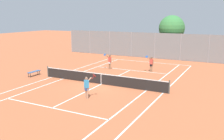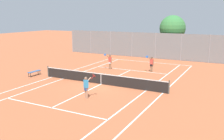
# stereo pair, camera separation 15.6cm
# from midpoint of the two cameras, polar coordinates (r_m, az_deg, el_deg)

# --- Properties ---
(ground_plane) EXTENTS (120.00, 120.00, 0.00)m
(ground_plane) POSITION_cam_midpoint_polar(r_m,az_deg,el_deg) (21.73, -2.31, -3.25)
(ground_plane) COLOR #B25B38
(court_line_markings) EXTENTS (11.10, 23.90, 0.01)m
(court_line_markings) POSITION_cam_midpoint_polar(r_m,az_deg,el_deg) (21.73, -2.31, -3.25)
(court_line_markings) COLOR white
(court_line_markings) RESTS_ON ground
(tennis_net) EXTENTS (12.00, 0.10, 1.07)m
(tennis_net) POSITION_cam_midpoint_polar(r_m,az_deg,el_deg) (21.60, -2.32, -1.95)
(tennis_net) COLOR #474C47
(tennis_net) RESTS_ON ground
(player_near_side) EXTENTS (0.84, 0.69, 1.77)m
(player_near_side) POSITION_cam_midpoint_polar(r_m,az_deg,el_deg) (17.89, -5.67, -3.67)
(player_near_side) COLOR tan
(player_near_side) RESTS_ON ground
(player_far_left) EXTENTS (0.82, 0.70, 1.77)m
(player_far_left) POSITION_cam_midpoint_polar(r_m,az_deg,el_deg) (27.54, -0.30, 2.08)
(player_far_left) COLOR #936B4C
(player_far_left) RESTS_ON ground
(player_far_right) EXTENTS (0.80, 0.71, 1.77)m
(player_far_right) POSITION_cam_midpoint_polar(r_m,az_deg,el_deg) (26.56, 9.19, 1.53)
(player_far_right) COLOR #936B4C
(player_far_right) RESTS_ON ground
(loose_tennis_ball_0) EXTENTS (0.07, 0.07, 0.07)m
(loose_tennis_ball_0) POSITION_cam_midpoint_polar(r_m,az_deg,el_deg) (32.60, 2.59, 2.09)
(loose_tennis_ball_0) COLOR #D1DB33
(loose_tennis_ball_0) RESTS_ON ground
(loose_tennis_ball_1) EXTENTS (0.07, 0.07, 0.07)m
(loose_tennis_ball_1) POSITION_cam_midpoint_polar(r_m,az_deg,el_deg) (26.73, 7.84, -0.31)
(loose_tennis_ball_1) COLOR #D1DB33
(loose_tennis_ball_1) RESTS_ON ground
(courtside_bench) EXTENTS (0.36, 1.50, 0.47)m
(courtside_bench) POSITION_cam_midpoint_polar(r_m,az_deg,el_deg) (25.74, -17.18, -0.39)
(courtside_bench) COLOR #33598C
(courtside_bench) RESTS_ON ground
(back_fence) EXTENTS (28.12, 0.08, 3.55)m
(back_fence) POSITION_cam_midpoint_polar(r_m,az_deg,el_deg) (34.95, 10.02, 5.49)
(back_fence) COLOR gray
(back_fence) RESTS_ON ground
(tree_behind_left) EXTENTS (3.62, 3.62, 5.89)m
(tree_behind_left) POSITION_cam_midpoint_polar(r_m,az_deg,el_deg) (36.49, 13.88, 9.11)
(tree_behind_left) COLOR brown
(tree_behind_left) RESTS_ON ground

